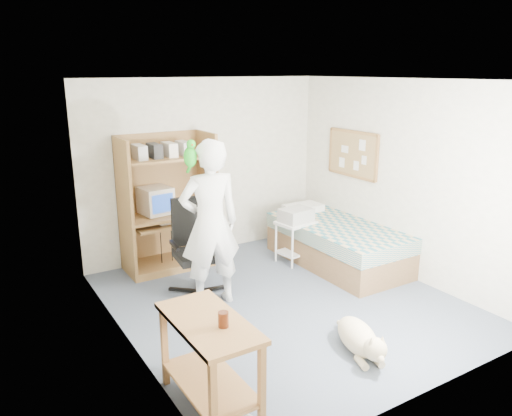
{
  "coord_description": "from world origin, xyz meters",
  "views": [
    {
      "loc": [
        -3.05,
        -4.32,
        2.61
      ],
      "look_at": [
        -0.13,
        0.42,
        1.05
      ],
      "focal_mm": 35.0,
      "sensor_mm": 36.0,
      "label": 1
    }
  ],
  "objects_px": {
    "dog": "(360,338)",
    "bed": "(337,243)",
    "printer_cart": "(296,235)",
    "computer_hutch": "(168,208)",
    "side_desk": "(209,350)",
    "office_chair": "(196,261)",
    "person": "(210,224)"
  },
  "relations": [
    {
      "from": "bed",
      "to": "printer_cart",
      "type": "relative_size",
      "value": 3.45
    },
    {
      "from": "side_desk",
      "to": "person",
      "type": "xyz_separation_m",
      "value": [
        0.84,
        1.64,
        0.45
      ]
    },
    {
      "from": "office_chair",
      "to": "printer_cart",
      "type": "xyz_separation_m",
      "value": [
        1.61,
        0.21,
        -0.02
      ]
    },
    {
      "from": "computer_hutch",
      "to": "bed",
      "type": "distance_m",
      "value": 2.35
    },
    {
      "from": "printer_cart",
      "to": "computer_hutch",
      "type": "bearing_deg",
      "value": 145.91
    },
    {
      "from": "side_desk",
      "to": "printer_cart",
      "type": "xyz_separation_m",
      "value": [
        2.4,
        2.16,
        -0.11
      ]
    },
    {
      "from": "side_desk",
      "to": "printer_cart",
      "type": "relative_size",
      "value": 1.71
    },
    {
      "from": "side_desk",
      "to": "dog",
      "type": "height_order",
      "value": "side_desk"
    },
    {
      "from": "computer_hutch",
      "to": "printer_cart",
      "type": "distance_m",
      "value": 1.79
    },
    {
      "from": "office_chair",
      "to": "dog",
      "type": "bearing_deg",
      "value": -62.13
    },
    {
      "from": "dog",
      "to": "computer_hutch",
      "type": "bearing_deg",
      "value": 120.17
    },
    {
      "from": "bed",
      "to": "printer_cart",
      "type": "height_order",
      "value": "bed"
    },
    {
      "from": "person",
      "to": "printer_cart",
      "type": "bearing_deg",
      "value": -154.12
    },
    {
      "from": "side_desk",
      "to": "person",
      "type": "distance_m",
      "value": 1.9
    },
    {
      "from": "office_chair",
      "to": "dog",
      "type": "xyz_separation_m",
      "value": [
        0.75,
        -2.01,
        -0.25
      ]
    },
    {
      "from": "dog",
      "to": "side_desk",
      "type": "bearing_deg",
      "value": -165.12
    },
    {
      "from": "side_desk",
      "to": "dog",
      "type": "distance_m",
      "value": 1.58
    },
    {
      "from": "side_desk",
      "to": "dog",
      "type": "relative_size",
      "value": 1.1
    },
    {
      "from": "bed",
      "to": "side_desk",
      "type": "relative_size",
      "value": 2.02
    },
    {
      "from": "side_desk",
      "to": "dog",
      "type": "bearing_deg",
      "value": -2.24
    },
    {
      "from": "computer_hutch",
      "to": "dog",
      "type": "height_order",
      "value": "computer_hutch"
    },
    {
      "from": "bed",
      "to": "printer_cart",
      "type": "xyz_separation_m",
      "value": [
        -0.45,
        0.35,
        0.1
      ]
    },
    {
      "from": "computer_hutch",
      "to": "person",
      "type": "distance_m",
      "value": 1.3
    },
    {
      "from": "dog",
      "to": "bed",
      "type": "bearing_deg",
      "value": 72.3
    },
    {
      "from": "side_desk",
      "to": "bed",
      "type": "bearing_deg",
      "value": 32.5
    },
    {
      "from": "side_desk",
      "to": "office_chair",
      "type": "relative_size",
      "value": 0.88
    },
    {
      "from": "printer_cart",
      "to": "office_chair",
      "type": "bearing_deg",
      "value": 179.84
    },
    {
      "from": "person",
      "to": "bed",
      "type": "bearing_deg",
      "value": -167.61
    },
    {
      "from": "printer_cart",
      "to": "person",
      "type": "bearing_deg",
      "value": -169.18
    },
    {
      "from": "office_chair",
      "to": "printer_cart",
      "type": "bearing_deg",
      "value": 14.9
    },
    {
      "from": "person",
      "to": "printer_cart",
      "type": "xyz_separation_m",
      "value": [
        1.57,
        0.52,
        -0.56
      ]
    },
    {
      "from": "office_chair",
      "to": "printer_cart",
      "type": "relative_size",
      "value": 1.95
    }
  ]
}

